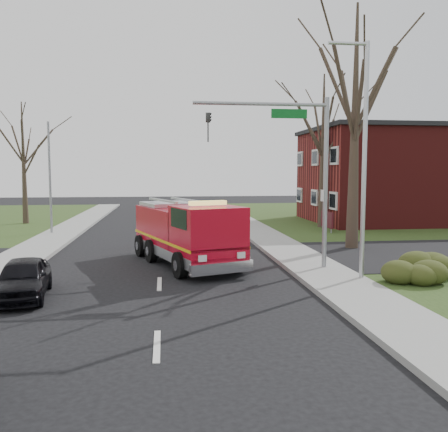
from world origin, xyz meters
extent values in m
plane|color=black|center=(0.00, 0.00, 0.00)|extent=(120.00, 120.00, 0.00)
cube|color=gray|center=(6.20, 0.00, 0.07)|extent=(2.40, 80.00, 0.15)
cube|color=maroon|center=(19.00, 18.00, 3.50)|extent=(15.00, 10.00, 7.00)
cube|color=black|center=(19.00, 18.00, 7.10)|extent=(15.40, 10.40, 0.30)
cube|color=silver|center=(11.45, 18.00, 2.00)|extent=(0.12, 1.40, 1.20)
cube|color=#430F16|center=(10.50, 12.50, 0.90)|extent=(0.12, 2.00, 1.00)
cylinder|color=gray|center=(10.50, 11.70, 0.45)|extent=(0.08, 0.08, 0.90)
cylinder|color=gray|center=(10.50, 13.30, 0.45)|extent=(0.08, 0.08, 0.90)
ellipsoid|color=#2A3312|center=(9.00, -1.00, 0.58)|extent=(2.80, 2.00, 0.90)
cone|color=#31241D|center=(9.50, 6.00, 6.00)|extent=(0.64, 0.64, 12.00)
cone|color=#31241D|center=(11.00, 15.00, 5.25)|extent=(0.56, 0.56, 10.50)
cone|color=#31241D|center=(-10.00, 20.00, 4.50)|extent=(0.44, 0.44, 9.00)
cylinder|color=gray|center=(6.50, 1.50, 3.40)|extent=(0.18, 0.18, 6.80)
cylinder|color=gray|center=(3.90, 1.50, 6.50)|extent=(5.20, 0.14, 0.14)
cube|color=#0C591E|center=(5.00, 1.50, 6.15)|extent=(1.40, 0.06, 0.35)
imported|color=black|center=(1.90, 1.50, 6.15)|extent=(0.22, 0.18, 1.10)
cylinder|color=#B7BABF|center=(7.20, -0.50, 4.20)|extent=(0.16, 0.16, 8.40)
cylinder|color=#B7BABF|center=(6.50, -0.50, 8.30)|extent=(1.40, 0.12, 0.12)
cylinder|color=gray|center=(-6.80, 14.00, 3.50)|extent=(0.14, 0.14, 7.00)
cube|color=#B0081C|center=(0.73, 4.52, 1.40)|extent=(3.74, 5.21, 1.90)
cube|color=#B0081C|center=(1.83, 1.27, 1.54)|extent=(2.98, 2.98, 2.17)
cube|color=#B7BABF|center=(1.07, 3.50, 0.63)|extent=(4.52, 7.44, 0.41)
cube|color=#E5B20C|center=(1.07, 3.50, 1.13)|extent=(4.53, 7.44, 0.11)
cube|color=black|center=(2.15, 0.33, 2.22)|extent=(1.97, 0.75, 0.77)
cube|color=#E5D866|center=(1.83, 1.27, 2.76)|extent=(1.47, 0.77, 0.16)
cylinder|color=black|center=(0.75, 0.81, 0.50)|extent=(0.62, 1.04, 0.99)
cylinder|color=black|center=(2.97, 1.57, 0.50)|extent=(0.62, 1.04, 0.99)
cylinder|color=black|center=(-0.91, 5.69, 0.50)|extent=(0.62, 1.04, 0.99)
cylinder|color=black|center=(1.31, 6.44, 0.50)|extent=(0.62, 1.04, 0.99)
imported|color=black|center=(-4.20, -1.31, 0.63)|extent=(1.90, 3.82, 1.25)
camera|label=1|loc=(0.20, -16.48, 3.92)|focal=38.00mm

